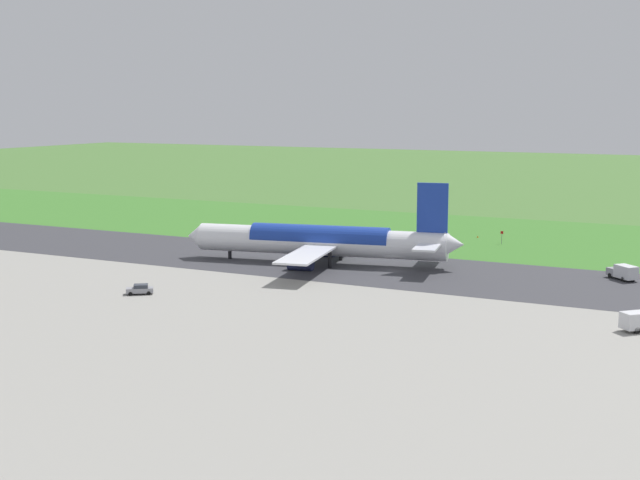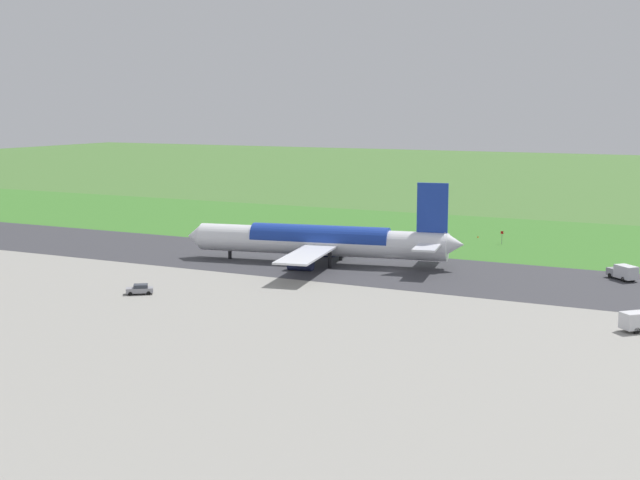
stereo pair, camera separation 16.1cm
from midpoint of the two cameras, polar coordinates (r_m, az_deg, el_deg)
name	(u,v)px [view 2 (the right image)]	position (r m, az deg, el deg)	size (l,w,h in m)	color
ground_plane	(392,270)	(157.29, 4.81, -1.99)	(800.00, 800.00, 0.00)	#477233
runway_asphalt	(392,270)	(157.29, 4.81, -1.98)	(600.00, 31.42, 0.06)	#38383D
apron_concrete	(183,366)	(101.19, -9.02, -8.24)	(440.00, 110.00, 0.05)	gray
grass_verge_foreground	(459,239)	(195.04, 9.18, 0.06)	(600.00, 80.00, 0.04)	#3C782B
airliner_main	(322,241)	(162.26, 0.16, -0.06)	(53.91, 44.36, 15.88)	white
service_truck_baggage	(623,272)	(156.37, 19.42, -2.01)	(5.75, 5.64, 2.65)	gray
service_car_followme	(140,289)	(139.54, -11.78, -3.20)	(4.46, 3.91, 1.62)	gray
service_truck_fuel	(640,321)	(122.20, 20.43, -5.04)	(5.72, 5.66, 2.65)	black
no_stopping_sign	(502,236)	(189.45, 11.95, 0.23)	(0.60, 0.10, 2.83)	slate
traffic_cone_orange	(478,237)	(197.59, 10.41, 0.22)	(0.40, 0.40, 0.55)	orange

